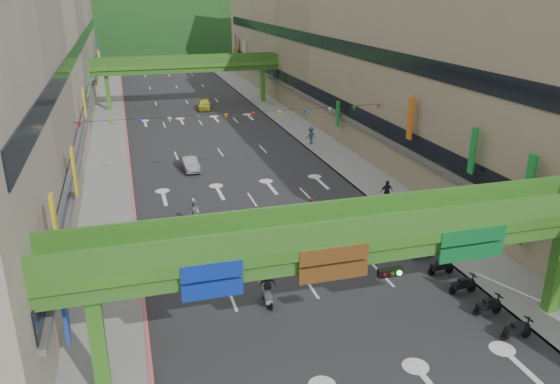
{
  "coord_description": "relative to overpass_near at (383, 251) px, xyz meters",
  "views": [
    {
      "loc": [
        -9.12,
        -13.49,
        15.66
      ],
      "look_at": [
        0.0,
        18.0,
        3.5
      ],
      "focal_mm": 35.0,
      "sensor_mm": 36.0,
      "label": 1
    }
  ],
  "objects": [
    {
      "name": "road_slab",
      "position": [
        -0.93,
        44.62,
        -5.2
      ],
      "size": [
        18.0,
        140.0,
        0.02
      ],
      "primitive_type": "cube",
      "color": "#28282B",
      "rests_on": "ground"
    },
    {
      "name": "sidewalk_left",
      "position": [
        -11.93,
        44.62,
        -5.13
      ],
      "size": [
        4.0,
        140.0,
        0.15
      ],
      "primitive_type": "cube",
      "color": "gray",
      "rests_on": "ground"
    },
    {
      "name": "sidewalk_right",
      "position": [
        10.07,
        44.62,
        -5.13
      ],
      "size": [
        4.0,
        140.0,
        0.15
      ],
      "primitive_type": "cube",
      "color": "gray",
      "rests_on": "ground"
    },
    {
      "name": "curb_left",
      "position": [
        -10.03,
        44.62,
        -5.12
      ],
      "size": [
        0.2,
        140.0,
        0.18
      ],
      "primitive_type": "cube",
      "color": "#CC5959",
      "rests_on": "ground"
    },
    {
      "name": "curb_right",
      "position": [
        8.17,
        44.62,
        -5.12
      ],
      "size": [
        0.2,
        140.0,
        0.18
      ],
      "primitive_type": "cube",
      "color": "gray",
      "rests_on": "ground"
    },
    {
      "name": "building_row_left",
      "position": [
        -19.86,
        44.62,
        4.25
      ],
      "size": [
        12.8,
        95.0,
        19.0
      ],
      "color": "#9E937F",
      "rests_on": "ground"
    },
    {
      "name": "building_row_right",
      "position": [
        18.0,
        44.62,
        4.25
      ],
      "size": [
        12.8,
        95.0,
        19.0
      ],
      "color": "gray",
      "rests_on": "ground"
    },
    {
      "name": "overpass_near",
      "position": [
        0.0,
        0.0,
        0.0
      ],
      "size": [
        28.0,
        12.27,
        7.1
      ],
      "color": "#4C9E2D",
      "rests_on": "ground"
    },
    {
      "name": "overpass_far",
      "position": [
        -0.93,
        59.62,
        0.2
      ],
      "size": [
        28.0,
        2.2,
        7.1
      ],
      "color": "#4C9E2D",
      "rests_on": "ground"
    },
    {
      "name": "hill_left",
      "position": [
        -15.93,
        154.62,
        -5.21
      ],
      "size": [
        168.0,
        140.0,
        112.0
      ],
      "primitive_type": "ellipsoid",
      "color": "#1C4419",
      "rests_on": "ground"
    },
    {
      "name": "hill_right",
      "position": [
        24.07,
        174.62,
        -5.21
      ],
      "size": [
        208.0,
        176.0,
        128.0
      ],
      "primitive_type": "ellipsoid",
      "color": "#1C4419",
      "rests_on": "ground"
    },
    {
      "name": "bunting_string",
      "position": [
        -0.93,
        24.62,
        0.75
      ],
      "size": [
        26.0,
        0.36,
        0.47
      ],
      "color": "black",
      "rests_on": "ground"
    },
    {
      "name": "scooter_rider_near",
      "position": [
        -1.6,
        10.84,
        -4.29
      ],
      "size": [
        0.66,
        1.6,
        1.97
      ],
      "color": "black",
      "rests_on": "ground"
    },
    {
      "name": "scooter_rider_mid",
      "position": [
        1.93,
        14.37,
        -4.1
      ],
      "size": [
        0.93,
        1.6,
        2.13
      ],
      "color": "black",
      "rests_on": "ground"
    },
    {
      "name": "scooter_rider_left",
      "position": [
        -3.72,
        5.39,
        -4.26
      ],
      "size": [
        0.95,
        1.6,
        1.91
      ],
      "color": "gray",
      "rests_on": "ground"
    },
    {
      "name": "scooter_rider_far",
      "position": [
        -5.96,
        16.82,
        -4.26
      ],
      "size": [
        0.77,
        1.6,
        1.89
      ],
      "color": "maroon",
      "rests_on": "ground"
    },
    {
      "name": "parked_scooter_row",
      "position": [
        6.87,
        4.62,
        -4.68
      ],
      "size": [
        1.6,
        11.56,
        1.08
      ],
      "color": "black",
      "rests_on": "ground"
    },
    {
      "name": "car_silver",
      "position": [
        -4.7,
        29.62,
        -4.58
      ],
      "size": [
        1.58,
        3.87,
        1.25
      ],
      "primitive_type": "imported",
      "rotation": [
        0.0,
        0.0,
        0.07
      ],
      "color": "#9999A0",
      "rests_on": "ground"
    },
    {
      "name": "car_yellow",
      "position": [
        0.79,
        56.48,
        -4.46
      ],
      "size": [
        2.45,
        4.59,
        1.49
      ],
      "primitive_type": "imported",
      "rotation": [
        0.0,
        0.0,
        -0.17
      ],
      "color": "yellow",
      "rests_on": "ground"
    },
    {
      "name": "pedestrian_red",
      "position": [
        10.59,
        10.27,
        -4.38
      ],
      "size": [
        0.86,
        0.7,
        1.65
      ],
      "primitive_type": "imported",
      "rotation": [
        0.0,
        0.0,
        -0.09
      ],
      "color": "#AA292F",
      "rests_on": "ground"
    },
    {
      "name": "pedestrian_dark",
      "position": [
        8.87,
        16.79,
        -4.32
      ],
      "size": [
        1.04,
        0.44,
        1.78
      ],
      "primitive_type": "imported",
      "rotation": [
        0.0,
        0.0,
        0.0
      ],
      "color": "black",
      "rests_on": "ground"
    },
    {
      "name": "pedestrian_blue",
      "position": [
        8.87,
        34.62,
        -4.27
      ],
      "size": [
        0.98,
        0.75,
        1.86
      ],
      "primitive_type": "imported",
      "rotation": [
        0.0,
        0.0,
        3.38
      ],
      "color": "#374B5A",
      "rests_on": "ground"
    }
  ]
}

